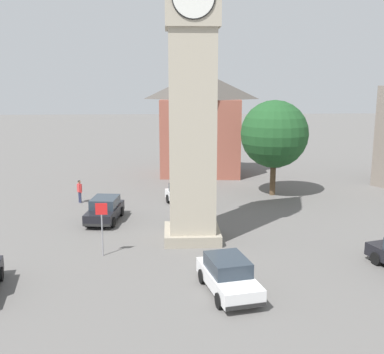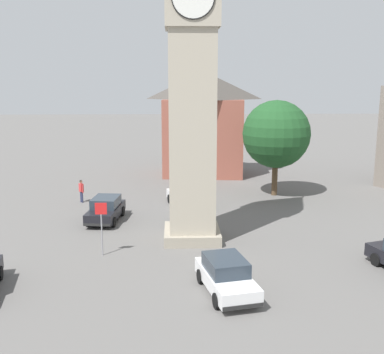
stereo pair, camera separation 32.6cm
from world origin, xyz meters
TOP-DOWN VIEW (x-y plane):
  - ground_plane at (0.00, 0.00)m, footprint 200.00×200.00m
  - clock_tower at (0.00, 0.00)m, footprint 3.79×3.79m
  - car_silver_kerb at (-0.27, 7.15)m, footprint 2.67×4.42m
  - car_red_corner at (-5.41, 3.79)m, footprint 2.17×4.30m
  - car_white_side at (1.19, -6.97)m, footprint 2.52×4.39m
  - pedestrian at (-7.87, 8.54)m, footprint 0.40×0.46m
  - tree at (6.88, 10.27)m, footprint 5.22×5.22m
  - building_shop_left at (1.81, 18.98)m, footprint 8.20×6.64m
  - road_sign at (-4.72, -2.37)m, footprint 0.60×0.07m

SIDE VIEW (x-z plane):
  - ground_plane at x=0.00m, z-range 0.00..0.00m
  - car_silver_kerb at x=-0.27m, z-range 0.00..1.53m
  - car_red_corner at x=-5.41m, z-range 0.00..1.53m
  - car_white_side at x=1.19m, z-range 0.00..1.53m
  - pedestrian at x=-7.87m, z-range 0.16..1.86m
  - road_sign at x=-4.72m, z-range 0.50..3.30m
  - tree at x=6.88m, z-range 1.09..8.51m
  - building_shop_left at x=1.81m, z-range 0.09..9.79m
  - clock_tower at x=0.00m, z-range 1.73..22.24m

